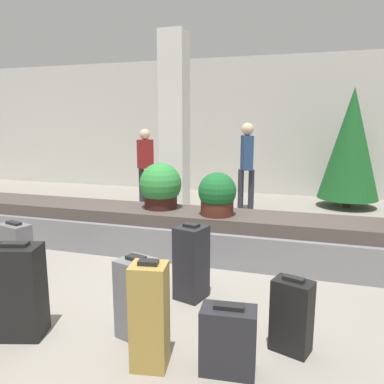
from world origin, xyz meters
The scene contains 16 objects.
ground_plane centered at (0.00, 0.00, 0.00)m, with size 18.00×18.00×0.00m, color gray.
back_wall centered at (0.00, 5.79, 1.60)m, with size 18.00×0.06×3.20m.
carousel centered at (0.00, 1.23, 0.27)m, with size 8.06×0.86×0.57m.
pillar centered at (-0.85, 2.97, 1.60)m, with size 0.43×0.43×3.20m.
suitcase_0 centered at (1.33, -0.58, 0.28)m, with size 0.32×0.26×0.58m.
suitcase_1 centered at (-1.69, 0.01, 0.29)m, with size 0.41×0.29×0.60m.
suitcase_2 centered at (0.36, 0.02, 0.36)m, with size 0.32×0.33×0.75m.
suitcase_3 centered at (0.40, -1.06, 0.38)m, with size 0.28×0.25×0.78m.
suitcase_5 centered at (0.15, -0.73, 0.32)m, with size 0.33×0.32×0.67m.
suitcase_6 centered at (-0.74, -1.01, 0.38)m, with size 0.41×0.35×0.78m.
suitcase_8 centered at (0.93, -0.96, 0.23)m, with size 0.39×0.25×0.49m.
potted_plant_0 centered at (0.35, 1.13, 0.82)m, with size 0.47×0.47×0.53m.
potted_plant_2 centered at (-0.45, 1.29, 0.86)m, with size 0.55×0.55×0.60m.
traveler_0 centered at (0.29, 3.82, 1.01)m, with size 0.31×0.36×1.69m.
traveler_2 centered at (-1.85, 3.93, 0.92)m, with size 0.37×0.33×1.56m.
decorated_tree centered at (2.20, 4.80, 1.28)m, with size 1.18×1.18×2.38m.
Camera 1 is at (1.37, -3.24, 1.68)m, focal length 35.00 mm.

